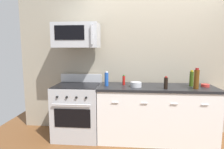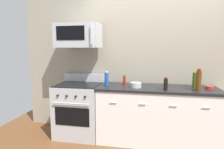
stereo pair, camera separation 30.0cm
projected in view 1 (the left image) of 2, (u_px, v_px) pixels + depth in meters
The scene contains 12 objects.
ground_plane at pixel (154, 139), 3.15m from camera, with size 6.00×6.00×0.00m, color brown.
back_wall at pixel (154, 59), 3.37m from camera, with size 5.00×0.10×2.70m, color #9E937F.
counter_unit at pixel (155, 113), 3.08m from camera, with size 1.91×0.66×0.92m.
range_oven at pixel (78, 110), 3.20m from camera, with size 0.76×0.69×1.07m.
microwave at pixel (77, 36), 3.07m from camera, with size 0.74×0.44×0.40m.
bottle_hot_sauce_red at pixel (124, 80), 3.13m from camera, with size 0.05×0.05×0.17m.
bottle_soda_blue at pixel (107, 79), 3.04m from camera, with size 0.06×0.06×0.24m.
bottle_olive_oil at pixel (191, 79), 3.00m from camera, with size 0.06×0.06×0.27m.
bottle_wine_amber at pixel (196, 79), 2.80m from camera, with size 0.08×0.08×0.32m.
bottle_soy_sauce_dark at pixel (166, 83), 2.81m from camera, with size 0.06×0.06×0.19m.
bowl_steel_prep at pixel (136, 84), 2.96m from camera, with size 0.18×0.18×0.08m.
bowl_red_small at pixel (205, 85), 2.98m from camera, with size 0.13×0.13×0.04m.
Camera 1 is at (-0.47, -3.02, 1.53)m, focal length 29.50 mm.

